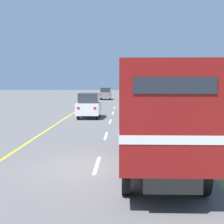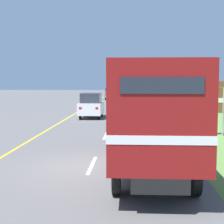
{
  "view_description": "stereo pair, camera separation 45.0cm",
  "coord_description": "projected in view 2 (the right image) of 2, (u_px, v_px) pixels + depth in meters",
  "views": [
    {
      "loc": [
        0.91,
        -11.78,
        3.0
      ],
      "look_at": [
        0.3,
        7.94,
        1.2
      ],
      "focal_mm": 55.0,
      "sensor_mm": 36.0,
      "label": 1
    },
    {
      "loc": [
        1.36,
        -11.76,
        3.0
      ],
      "look_at": [
        0.3,
        7.94,
        1.2
      ],
      "focal_mm": 55.0,
      "sensor_mm": 36.0,
      "label": 2
    }
  ],
  "objects": [
    {
      "name": "lead_car_white_ahead",
      "position": [
        134.0,
        97.0,
        43.93
      ],
      "size": [
        1.8,
        3.91,
        1.75
      ],
      "color": "black",
      "rests_on": "ground"
    },
    {
      "name": "lead_car_white",
      "position": [
        91.0,
        105.0,
        27.79
      ],
      "size": [
        1.8,
        3.84,
        2.02
      ],
      "color": "black",
      "rests_on": "ground"
    },
    {
      "name": "lead_car_grey_ahead",
      "position": [
        111.0,
        94.0,
        55.05
      ],
      "size": [
        1.8,
        3.83,
        1.9
      ],
      "color": "black",
      "rests_on": "ground"
    },
    {
      "name": "centre_dash_mid_b",
      "position": [
        112.0,
        121.0,
        25.36
      ],
      "size": [
        0.12,
        2.6,
        0.01
      ],
      "primitive_type": "cube",
      "color": "white",
      "rests_on": "ground"
    },
    {
      "name": "centre_dash_far",
      "position": [
        116.0,
        113.0,
        31.93
      ],
      "size": [
        0.12,
        2.6,
        0.01
      ],
      "primitive_type": "cube",
      "color": "white",
      "rests_on": "ground"
    },
    {
      "name": "centre_dash_farthest",
      "position": [
        118.0,
        108.0,
        38.49
      ],
      "size": [
        0.12,
        2.6,
        0.01
      ],
      "primitive_type": "cube",
      "color": "white",
      "rests_on": "ground"
    },
    {
      "name": "highway_sign",
      "position": [
        211.0,
        102.0,
        18.63
      ],
      "size": [
        1.94,
        0.09,
        2.97
      ],
      "color": "#9E9EA3",
      "rests_on": "ground"
    },
    {
      "name": "centre_dash_mid_a",
      "position": [
        105.0,
        136.0,
        18.8
      ],
      "size": [
        0.12,
        2.6,
        0.01
      ],
      "primitive_type": "cube",
      "color": "white",
      "rests_on": "ground"
    },
    {
      "name": "edge_line_yellow",
      "position": [
        73.0,
        115.0,
        30.39
      ],
      "size": [
        0.12,
        70.05,
        0.01
      ],
      "primitive_type": "cube",
      "color": "yellow",
      "rests_on": "ground"
    },
    {
      "name": "centre_dash_near",
      "position": [
        92.0,
        165.0,
        12.24
      ],
      "size": [
        0.12,
        2.6,
        0.01
      ],
      "primitive_type": "cube",
      "color": "white",
      "rests_on": "ground"
    },
    {
      "name": "horse_trailer_truck",
      "position": [
        150.0,
        112.0,
        11.47
      ],
      "size": [
        2.41,
        8.85,
        3.49
      ],
      "color": "black",
      "rests_on": "ground"
    },
    {
      "name": "ground_plane",
      "position": [
        91.0,
        166.0,
        12.04
      ],
      "size": [
        200.0,
        200.0,
        0.0
      ],
      "primitive_type": "plane",
      "color": "#5B5959"
    }
  ]
}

